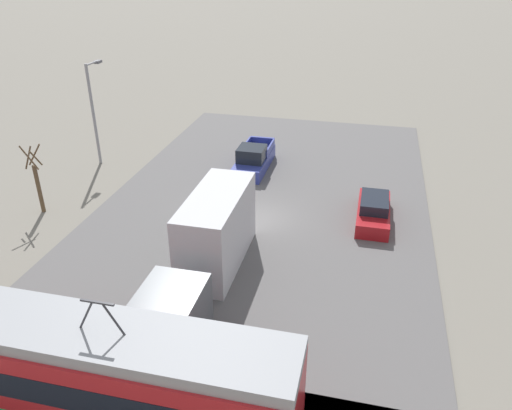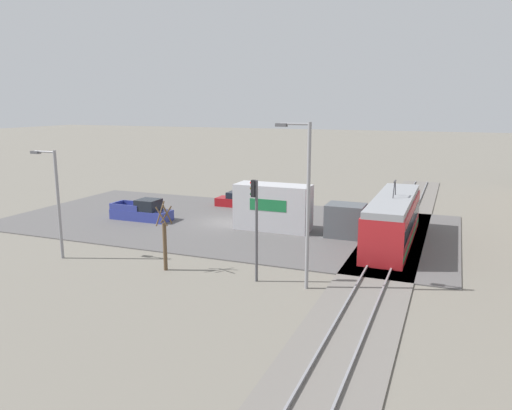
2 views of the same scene
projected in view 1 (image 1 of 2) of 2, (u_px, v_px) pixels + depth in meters
The scene contains 8 objects.
ground_plane at pixel (258, 219), 28.83m from camera, with size 320.00×320.00×0.00m, color slate.
road_surface at pixel (258, 219), 28.81m from camera, with size 19.30×37.71×0.08m.
light_rail_tram at pixel (110, 373), 16.12m from camera, with size 12.38×2.79×4.57m.
box_truck at pixel (208, 247), 22.87m from camera, with size 2.38×10.30×3.65m.
pickup_truck at pixel (254, 159), 34.89m from camera, with size 1.96×5.37×1.84m.
sedan_car_0 at pixel (374, 211), 28.34m from camera, with size 1.79×4.79×1.42m.
street_tree at pixel (37, 182), 28.80m from camera, with size 1.01×0.84×4.22m.
street_lamp_near_crossing at pixel (94, 106), 34.63m from camera, with size 0.36×1.95×7.11m.
Camera 1 is at (-5.72, 24.55, 14.01)m, focal length 35.00 mm.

